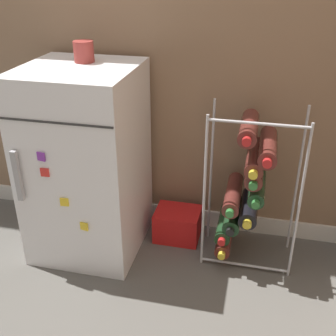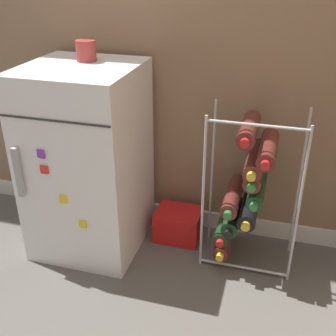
# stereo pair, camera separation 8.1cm
# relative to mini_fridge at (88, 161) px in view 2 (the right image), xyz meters

# --- Properties ---
(ground_plane) EXTENTS (14.00, 14.00, 0.00)m
(ground_plane) POSITION_rel_mini_fridge_xyz_m (0.43, -0.30, -0.44)
(ground_plane) COLOR #56544F
(mini_fridge) EXTENTS (0.48, 0.51, 0.88)m
(mini_fridge) POSITION_rel_mini_fridge_xyz_m (0.00, 0.00, 0.00)
(mini_fridge) COLOR white
(mini_fridge) RESTS_ON ground_plane
(wine_rack) EXTENTS (0.41, 0.32, 0.73)m
(wine_rack) POSITION_rel_mini_fridge_xyz_m (0.72, 0.06, -0.06)
(wine_rack) COLOR #B2B2B7
(wine_rack) RESTS_ON ground_plane
(soda_box) EXTENTS (0.22, 0.17, 0.15)m
(soda_box) POSITION_rel_mini_fridge_xyz_m (0.40, 0.13, -0.36)
(soda_box) COLOR red
(soda_box) RESTS_ON ground_plane
(fridge_top_cup) EXTENTS (0.09, 0.09, 0.09)m
(fridge_top_cup) POSITION_rel_mini_fridge_xyz_m (-0.00, 0.08, 0.48)
(fridge_top_cup) COLOR maroon
(fridge_top_cup) RESTS_ON mini_fridge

